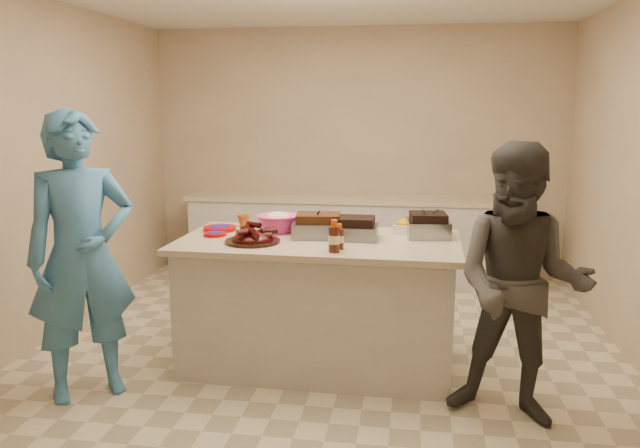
# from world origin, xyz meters

# --- Properties ---
(room) EXTENTS (4.50, 5.00, 2.70)m
(room) POSITION_xyz_m (0.00, 0.00, 0.00)
(room) COLOR tan
(room) RESTS_ON ground
(back_counter) EXTENTS (3.60, 0.64, 0.90)m
(back_counter) POSITION_xyz_m (0.00, 2.20, 0.45)
(back_counter) COLOR beige
(back_counter) RESTS_ON ground
(island) EXTENTS (1.99, 1.08, 0.93)m
(island) POSITION_xyz_m (-0.01, -0.14, 0.00)
(island) COLOR beige
(island) RESTS_ON ground
(rib_platter) EXTENTS (0.42, 0.42, 0.15)m
(rib_platter) POSITION_xyz_m (-0.45, -0.31, 0.93)
(rib_platter) COLOR #3D0605
(rib_platter) RESTS_ON island
(pulled_pork_tray) EXTENTS (0.39, 0.31, 0.11)m
(pulled_pork_tray) POSITION_xyz_m (-0.03, -0.06, 0.93)
(pulled_pork_tray) COLOR #47230F
(pulled_pork_tray) RESTS_ON island
(brisket_tray) EXTENTS (0.33, 0.27, 0.10)m
(brisket_tray) POSITION_xyz_m (0.23, -0.08, 0.93)
(brisket_tray) COLOR black
(brisket_tray) RESTS_ON island
(roasting_pan) EXTENTS (0.33, 0.33, 0.12)m
(roasting_pan) POSITION_xyz_m (0.75, 0.07, 0.93)
(roasting_pan) COLOR gray
(roasting_pan) RESTS_ON island
(coleslaw_bowl) EXTENTS (0.33, 0.33, 0.22)m
(coleslaw_bowl) POSITION_xyz_m (-0.35, 0.07, 0.93)
(coleslaw_bowl) COLOR #FC389B
(coleslaw_bowl) RESTS_ON island
(sausage_plate) EXTENTS (0.34, 0.34, 0.06)m
(sausage_plate) POSITION_xyz_m (0.12, 0.24, 0.93)
(sausage_plate) COLOR silver
(sausage_plate) RESTS_ON island
(mac_cheese_dish) EXTENTS (0.38, 0.31, 0.09)m
(mac_cheese_dish) POSITION_xyz_m (0.68, 0.19, 0.93)
(mac_cheese_dish) COLOR orange
(mac_cheese_dish) RESTS_ON island
(bbq_bottle_a) EXTENTS (0.06, 0.06, 0.17)m
(bbq_bottle_a) POSITION_xyz_m (0.17, -0.42, 0.93)
(bbq_bottle_a) COLOR #40180C
(bbq_bottle_a) RESTS_ON island
(bbq_bottle_b) EXTENTS (0.07, 0.07, 0.21)m
(bbq_bottle_b) POSITION_xyz_m (0.14, -0.51, 0.93)
(bbq_bottle_b) COLOR #40180C
(bbq_bottle_b) RESTS_ON island
(mustard_bottle) EXTENTS (0.05, 0.05, 0.12)m
(mustard_bottle) POSITION_xyz_m (-0.30, 0.08, 0.93)
(mustard_bottle) COLOR yellow
(mustard_bottle) RESTS_ON island
(sauce_bowl) EXTENTS (0.12, 0.04, 0.12)m
(sauce_bowl) POSITION_xyz_m (-0.07, 0.16, 0.93)
(sauce_bowl) COLOR silver
(sauce_bowl) RESTS_ON island
(plate_stack_large) EXTENTS (0.25, 0.25, 0.03)m
(plate_stack_large) POSITION_xyz_m (-0.80, 0.06, 0.93)
(plate_stack_large) COLOR #A00506
(plate_stack_large) RESTS_ON island
(plate_stack_small) EXTENTS (0.17, 0.17, 0.02)m
(plate_stack_small) POSITION_xyz_m (-0.78, -0.13, 0.93)
(plate_stack_small) COLOR #A00506
(plate_stack_small) RESTS_ON island
(plastic_cup) EXTENTS (0.10, 0.09, 0.10)m
(plastic_cup) POSITION_xyz_m (-0.66, 0.23, 0.93)
(plastic_cup) COLOR #A64914
(plastic_cup) RESTS_ON island
(basket_stack) EXTENTS (0.23, 0.18, 0.11)m
(basket_stack) POSITION_xyz_m (-0.11, 0.28, 0.93)
(basket_stack) COLOR #A00506
(basket_stack) RESTS_ON island
(guest_blue) EXTENTS (1.69, 1.85, 0.44)m
(guest_blue) POSITION_xyz_m (-1.43, -0.83, 0.00)
(guest_blue) COLOR teal
(guest_blue) RESTS_ON ground
(guest_gray) EXTENTS (1.22, 1.82, 0.63)m
(guest_gray) POSITION_xyz_m (1.27, -0.76, 0.00)
(guest_gray) COLOR #474440
(guest_gray) RESTS_ON ground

